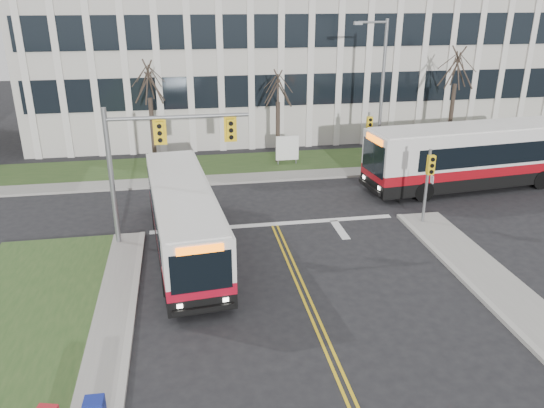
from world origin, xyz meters
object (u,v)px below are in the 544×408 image
(streetlight, at_px, (380,87))
(bus_cross, at_px, (479,157))
(directory_sign, at_px, (287,148))
(bus_main, at_px, (184,220))

(streetlight, distance_m, bus_cross, 7.32)
(directory_sign, distance_m, bus_main, 13.40)
(directory_sign, distance_m, bus_cross, 11.72)
(streetlight, bearing_deg, directory_sign, 166.77)
(streetlight, height_order, bus_cross, streetlight)
(bus_cross, bearing_deg, directory_sign, -125.89)
(streetlight, distance_m, bus_main, 16.47)
(bus_cross, bearing_deg, bus_main, -77.40)
(streetlight, height_order, bus_main, streetlight)
(directory_sign, bearing_deg, bus_cross, -30.09)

